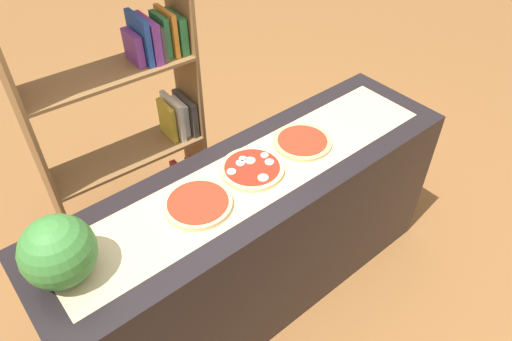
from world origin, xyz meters
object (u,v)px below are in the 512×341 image
pizza_mozzarella_1 (252,168)px  bookshelf (139,114)px  pizza_plain_0 (198,204)px  watermelon (58,252)px  pizza_plain_2 (302,141)px

pizza_mozzarella_1 → bookshelf: 0.88m
pizza_mozzarella_1 → pizza_plain_0: bearing=-175.2°
pizza_plain_0 → pizza_mozzarella_1: bearing=4.8°
bookshelf → pizza_mozzarella_1: bearing=-82.6°
watermelon → bookshelf: bookshelf is taller
pizza_plain_0 → bookshelf: size_ratio=0.18×
pizza_plain_0 → bookshelf: 0.92m
pizza_plain_2 → pizza_plain_0: bearing=-177.7°
pizza_plain_0 → watermelon: bearing=178.5°
pizza_mozzarella_1 → pizza_plain_2: pizza_mozzarella_1 is taller
pizza_plain_2 → bookshelf: bookshelf is taller
pizza_mozzarella_1 → bookshelf: bearing=97.4°
watermelon → pizza_mozzarella_1: bearing=0.8°
pizza_plain_0 → watermelon: watermelon is taller
watermelon → bookshelf: (0.75, 0.88, -0.24)m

